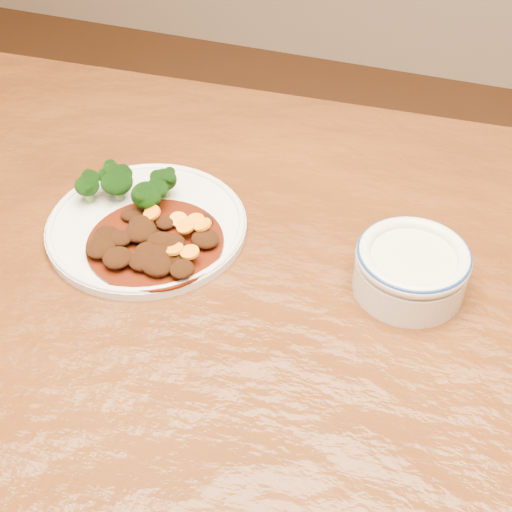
% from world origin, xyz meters
% --- Properties ---
extents(dining_table, '(1.54, 0.97, 0.75)m').
position_xyz_m(dining_table, '(0.00, 0.00, 0.67)').
color(dining_table, '#592C0F').
rests_on(dining_table, ground).
extents(dinner_plate, '(0.24, 0.24, 0.02)m').
position_xyz_m(dinner_plate, '(-0.22, 0.08, 0.76)').
color(dinner_plate, silver).
rests_on(dinner_plate, dining_table).
extents(broccoli_florets, '(0.12, 0.07, 0.04)m').
position_xyz_m(broccoli_florets, '(-0.26, 0.11, 0.79)').
color(broccoli_florets, '#5D8947').
rests_on(broccoli_florets, dinner_plate).
extents(mince_stew, '(0.16, 0.16, 0.03)m').
position_xyz_m(mince_stew, '(-0.19, 0.04, 0.77)').
color(mince_stew, '#431207').
rests_on(mince_stew, dinner_plate).
extents(dip_bowl, '(0.12, 0.12, 0.06)m').
position_xyz_m(dip_bowl, '(0.09, 0.09, 0.78)').
color(dip_bowl, beige).
rests_on(dip_bowl, dining_table).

